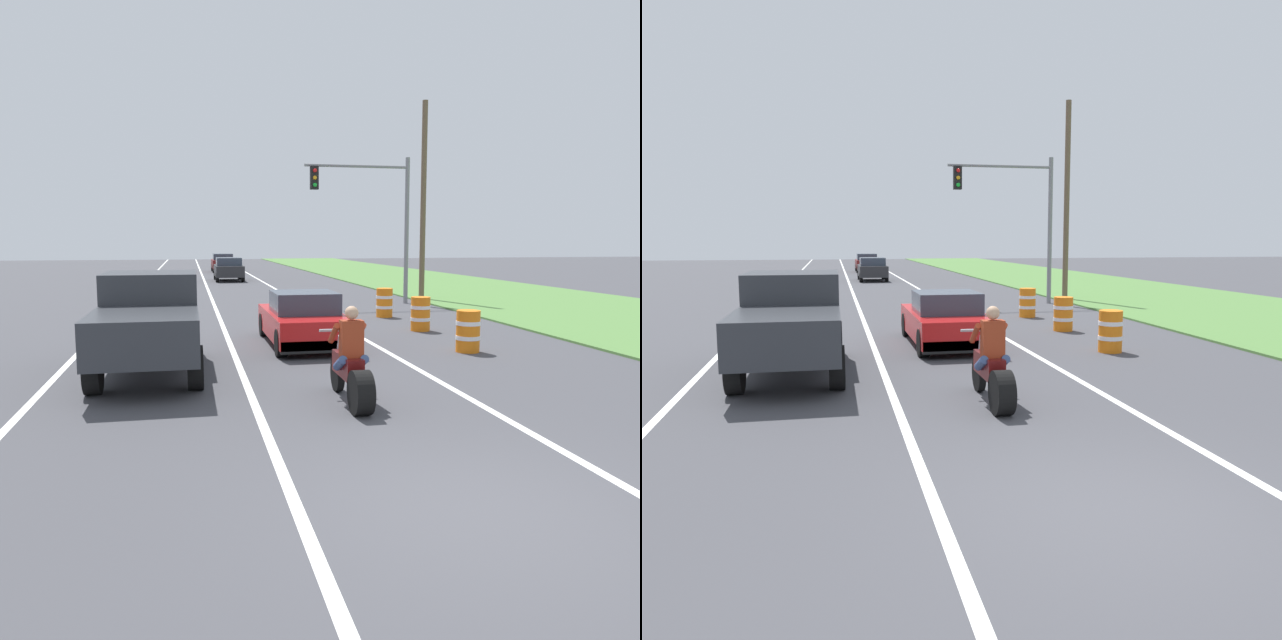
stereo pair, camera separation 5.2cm
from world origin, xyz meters
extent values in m
plane|color=#424247|center=(0.00, 0.00, 0.00)|extent=(160.00, 160.00, 0.00)
cube|color=white|center=(-5.40, 20.00, 0.00)|extent=(0.14, 120.00, 0.01)
cube|color=white|center=(1.80, 20.00, 0.00)|extent=(0.14, 120.00, 0.01)
cube|color=white|center=(-1.80, 20.00, 0.00)|extent=(0.14, 120.00, 0.01)
cube|color=#517F3D|center=(11.92, 20.00, 0.03)|extent=(10.00, 120.00, 0.06)
cylinder|color=black|center=(-0.26, 3.62, 0.35)|extent=(0.28, 0.69, 0.69)
cylinder|color=black|center=(-0.26, 5.17, 0.31)|extent=(0.12, 0.63, 0.63)
cube|color=#590F0F|center=(-0.26, 4.44, 0.61)|extent=(0.28, 1.10, 0.36)
cylinder|color=#B2B2B7|center=(-0.26, 5.09, 0.68)|extent=(0.08, 0.36, 0.73)
cylinder|color=#A5A5AA|center=(-0.26, 5.07, 1.11)|extent=(0.70, 0.05, 0.05)
cube|color=#993319|center=(-0.26, 4.21, 1.09)|extent=(0.36, 0.24, 0.60)
sphere|color=tan|center=(-0.26, 4.21, 1.51)|extent=(0.22, 0.22, 0.22)
cylinder|color=#384C7A|center=(-0.44, 4.24, 0.69)|extent=(0.14, 0.47, 0.32)
cylinder|color=#993319|center=(-0.48, 4.51, 1.14)|extent=(0.10, 0.51, 0.40)
cylinder|color=#384C7A|center=(-0.08, 4.24, 0.69)|extent=(0.14, 0.47, 0.32)
cylinder|color=#993319|center=(-0.04, 4.51, 1.14)|extent=(0.10, 0.51, 0.40)
cube|color=red|center=(0.03, 10.20, 0.53)|extent=(1.80, 4.30, 0.64)
cube|color=#333D4C|center=(0.03, 10.00, 1.11)|extent=(1.56, 1.70, 0.52)
cube|color=black|center=(0.03, 8.15, 0.29)|extent=(1.76, 0.20, 0.28)
cylinder|color=black|center=(-0.77, 11.80, 0.32)|extent=(0.24, 0.64, 0.64)
cylinder|color=black|center=(0.83, 11.80, 0.32)|extent=(0.24, 0.64, 0.64)
cylinder|color=black|center=(-0.77, 8.60, 0.32)|extent=(0.24, 0.64, 0.64)
cylinder|color=black|center=(0.83, 8.60, 0.32)|extent=(0.24, 0.64, 0.64)
cube|color=#2D3035|center=(-3.60, 8.35, 1.28)|extent=(1.90, 2.10, 1.40)
cube|color=#333D4C|center=(-3.60, 8.70, 1.67)|extent=(1.67, 0.29, 0.57)
cube|color=#2D3035|center=(-3.60, 6.10, 0.98)|extent=(1.90, 2.70, 0.80)
cylinder|color=black|center=(-4.47, 9.15, 0.40)|extent=(0.28, 0.80, 0.80)
cylinder|color=black|center=(-2.73, 9.15, 0.40)|extent=(0.28, 0.80, 0.80)
cylinder|color=black|center=(-4.47, 5.80, 0.40)|extent=(0.28, 0.80, 0.80)
cylinder|color=black|center=(-2.73, 5.80, 0.40)|extent=(0.28, 0.80, 0.80)
cylinder|color=gray|center=(6.12, 19.55, 3.00)|extent=(0.18, 0.18, 6.00)
cylinder|color=gray|center=(3.96, 19.55, 5.60)|extent=(4.31, 0.12, 0.12)
cube|color=black|center=(2.21, 19.55, 5.10)|extent=(0.32, 0.24, 0.90)
sphere|color=red|center=(2.21, 19.41, 5.38)|extent=(0.16, 0.16, 0.16)
sphere|color=orange|center=(2.21, 19.41, 5.10)|extent=(0.16, 0.16, 0.16)
sphere|color=green|center=(2.21, 19.41, 4.82)|extent=(0.16, 0.16, 0.16)
cylinder|color=brown|center=(7.34, 20.87, 4.29)|extent=(0.24, 0.24, 8.59)
cylinder|color=orange|center=(3.69, 8.32, 0.50)|extent=(0.56, 0.56, 1.00)
cylinder|color=white|center=(3.69, 8.32, 0.70)|extent=(0.58, 0.58, 0.10)
cylinder|color=white|center=(3.69, 8.32, 0.35)|extent=(0.58, 0.58, 0.10)
cylinder|color=orange|center=(3.84, 11.85, 0.50)|extent=(0.56, 0.56, 1.00)
cylinder|color=white|center=(3.84, 11.85, 0.70)|extent=(0.58, 0.58, 0.10)
cylinder|color=white|center=(3.84, 11.85, 0.35)|extent=(0.58, 0.58, 0.10)
cylinder|color=orange|center=(3.81, 15.21, 0.50)|extent=(0.56, 0.56, 1.00)
cylinder|color=white|center=(3.81, 15.21, 0.70)|extent=(0.58, 0.58, 0.10)
cylinder|color=white|center=(3.81, 15.21, 0.35)|extent=(0.58, 0.58, 0.10)
cube|color=#262628|center=(-0.24, 35.65, 0.65)|extent=(1.76, 4.00, 0.70)
cube|color=#333D4C|center=(-0.24, 35.45, 1.25)|extent=(1.56, 2.00, 0.50)
cylinder|color=black|center=(-1.04, 37.05, 0.30)|extent=(0.20, 0.60, 0.60)
cylinder|color=black|center=(0.56, 37.05, 0.30)|extent=(0.20, 0.60, 0.60)
cylinder|color=black|center=(-1.04, 34.25, 0.30)|extent=(0.20, 0.60, 0.60)
cylinder|color=black|center=(0.56, 34.25, 0.30)|extent=(0.20, 0.60, 0.60)
cube|color=maroon|center=(-0.01, 46.95, 0.65)|extent=(1.76, 4.00, 0.70)
cube|color=#333D4C|center=(-0.01, 46.75, 1.25)|extent=(1.56, 2.00, 0.50)
cylinder|color=black|center=(-0.81, 48.35, 0.30)|extent=(0.20, 0.60, 0.60)
cylinder|color=black|center=(0.79, 48.35, 0.30)|extent=(0.20, 0.60, 0.60)
cylinder|color=black|center=(-0.81, 45.55, 0.30)|extent=(0.20, 0.60, 0.60)
cylinder|color=black|center=(0.79, 45.55, 0.30)|extent=(0.20, 0.60, 0.60)
camera|label=1|loc=(-2.80, -5.41, 2.68)|focal=35.19mm
camera|label=2|loc=(-2.75, -5.42, 2.68)|focal=35.19mm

